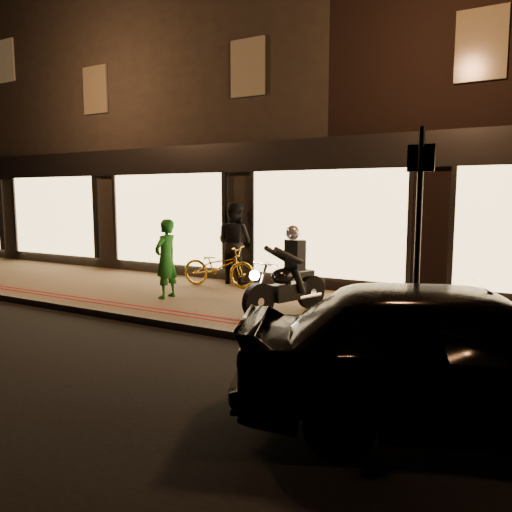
% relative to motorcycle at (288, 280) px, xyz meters
% --- Properties ---
extents(ground, '(90.00, 90.00, 0.00)m').
position_rel_motorcycle_xyz_m(ground, '(-0.27, -1.51, -0.73)').
color(ground, black).
rests_on(ground, ground).
extents(sidewalk, '(50.00, 4.00, 0.12)m').
position_rel_motorcycle_xyz_m(sidewalk, '(-0.27, 0.49, -0.67)').
color(sidewalk, brown).
rests_on(sidewalk, ground).
extents(kerb_stone, '(50.00, 0.14, 0.12)m').
position_rel_motorcycle_xyz_m(kerb_stone, '(-0.27, -1.46, -0.67)').
color(kerb_stone, '#59544C').
rests_on(kerb_stone, ground).
extents(red_kerb_lines, '(50.00, 0.26, 0.01)m').
position_rel_motorcycle_xyz_m(red_kerb_lines, '(-0.27, -0.96, -0.61)').
color(red_kerb_lines, maroon).
rests_on(red_kerb_lines, sidewalk).
extents(building_row, '(48.00, 10.11, 8.50)m').
position_rel_motorcycle_xyz_m(building_row, '(-0.27, 7.48, 3.51)').
color(building_row, black).
rests_on(building_row, ground).
extents(motorcycle, '(0.87, 1.87, 1.59)m').
position_rel_motorcycle_xyz_m(motorcycle, '(0.00, 0.00, 0.00)').
color(motorcycle, black).
rests_on(motorcycle, sidewalk).
extents(sign_post, '(0.35, 0.08, 3.00)m').
position_rel_motorcycle_xyz_m(sign_post, '(2.48, -1.17, 1.06)').
color(sign_post, black).
rests_on(sign_post, sidewalk).
extents(bicycle_gold, '(1.89, 0.87, 0.96)m').
position_rel_motorcycle_xyz_m(bicycle_gold, '(-2.57, 1.62, -0.14)').
color(bicycle_gold, gold).
rests_on(bicycle_gold, sidewalk).
extents(person_green, '(0.40, 0.60, 1.64)m').
position_rel_motorcycle_xyz_m(person_green, '(-2.81, 0.02, 0.20)').
color(person_green, '#1C6B20').
rests_on(person_green, sidewalk).
extents(person_dark, '(1.04, 0.86, 1.96)m').
position_rel_motorcycle_xyz_m(person_dark, '(-2.49, 2.18, 0.37)').
color(person_dark, black).
rests_on(person_dark, sidewalk).
extents(parked_car, '(4.65, 3.22, 1.47)m').
position_rel_motorcycle_xyz_m(parked_car, '(3.29, -2.96, 0.00)').
color(parked_car, black).
rests_on(parked_car, ground).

